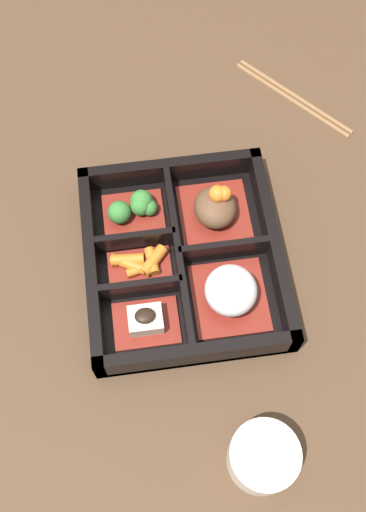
{
  "coord_description": "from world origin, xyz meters",
  "views": [
    {
      "loc": [
        0.31,
        -0.04,
        0.7
      ],
      "look_at": [
        0.0,
        0.0,
        0.03
      ],
      "focal_mm": 42.0,
      "sensor_mm": 36.0,
      "label": 1
    }
  ],
  "objects": [
    {
      "name": "tea_cup",
      "position": [
        0.25,
        0.05,
        0.03
      ],
      "size": [
        0.08,
        0.08,
        0.05
      ],
      "color": "beige",
      "rests_on": "ground_plane"
    },
    {
      "name": "bowl_rice",
      "position": [
        0.06,
        0.05,
        0.03
      ],
      "size": [
        0.1,
        0.09,
        0.05
      ],
      "color": "maroon",
      "rests_on": "bento_base"
    },
    {
      "name": "bowl_stew",
      "position": [
        -0.06,
        0.05,
        0.03
      ],
      "size": [
        0.1,
        0.09,
        0.06
      ],
      "color": "maroon",
      "rests_on": "bento_base"
    },
    {
      "name": "bento_base",
      "position": [
        0.0,
        0.0,
        0.01
      ],
      "size": [
        0.27,
        0.24,
        0.01
      ],
      "color": "black",
      "rests_on": "ground_plane"
    },
    {
      "name": "ground_plane",
      "position": [
        0.0,
        0.0,
        0.0
      ],
      "size": [
        3.0,
        3.0,
        0.0
      ],
      "primitive_type": "plane",
      "color": "#4C3523"
    },
    {
      "name": "bento_rim",
      "position": [
        0.0,
        -0.0,
        0.02
      ],
      "size": [
        0.27,
        0.24,
        0.05
      ],
      "color": "black",
      "rests_on": "ground_plane"
    },
    {
      "name": "chopsticks",
      "position": [
        -0.25,
        0.2,
        0.0
      ],
      "size": [
        0.16,
        0.15,
        0.01
      ],
      "color": "brown",
      "rests_on": "ground_plane"
    },
    {
      "name": "bowl_greens",
      "position": [
        -0.08,
        -0.05,
        0.03
      ],
      "size": [
        0.07,
        0.08,
        0.04
      ],
      "color": "maroon",
      "rests_on": "bento_base"
    },
    {
      "name": "bowl_carrots",
      "position": [
        0.0,
        -0.05,
        0.02
      ],
      "size": [
        0.05,
        0.08,
        0.02
      ],
      "color": "maroon",
      "rests_on": "bento_base"
    },
    {
      "name": "bowl_tofu",
      "position": [
        0.08,
        -0.06,
        0.02
      ],
      "size": [
        0.06,
        0.08,
        0.03
      ],
      "color": "maroon",
      "rests_on": "bento_base"
    }
  ]
}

